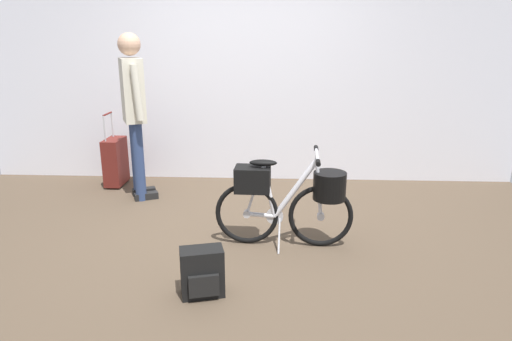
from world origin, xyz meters
TOP-DOWN VIEW (x-y plane):
  - ground_plane at (0.00, 0.00)m, footprint 6.13×6.13m
  - back_wall at (0.00, 1.88)m, footprint 6.13×0.10m
  - folding_bike_foreground at (0.44, 0.03)m, footprint 1.12×0.53m
  - visitor_near_wall at (-1.11, 1.10)m, footprint 0.36×0.49m
  - rolling_suitcase at (-1.49, 1.50)m, footprint 0.19×0.36m
  - backpack_on_floor at (-0.14, -0.76)m, footprint 0.31×0.25m

SIDE VIEW (x-z plane):
  - ground_plane at x=0.00m, z-range 0.00..0.00m
  - backpack_on_floor at x=-0.14m, z-range 0.00..0.33m
  - rolling_suitcase at x=-1.49m, z-range -0.13..0.70m
  - folding_bike_foreground at x=0.44m, z-range 0.02..0.81m
  - visitor_near_wall at x=-1.11m, z-range 0.12..1.80m
  - back_wall at x=0.00m, z-range 0.00..3.12m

